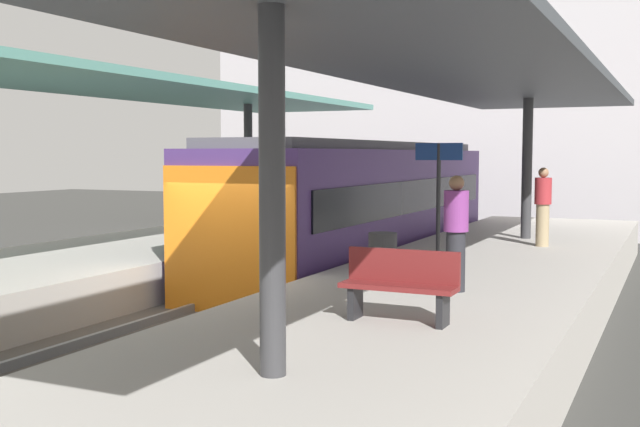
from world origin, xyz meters
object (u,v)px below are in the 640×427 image
(commuter_train, at_px, (363,206))
(passenger_far_end, at_px, (543,205))
(litter_bin, at_px, (383,259))
(platform_bench, at_px, (400,283))
(platform_sign, at_px, (439,174))
(passenger_near_bench, at_px, (456,231))
(passenger_mid_platform, at_px, (222,197))

(commuter_train, distance_m, passenger_far_end, 4.45)
(commuter_train, relative_size, litter_bin, 15.93)
(platform_bench, bearing_deg, platform_sign, 101.65)
(passenger_near_bench, bearing_deg, litter_bin, 174.52)
(commuter_train, bearing_deg, passenger_mid_platform, -177.20)
(passenger_far_end, bearing_deg, platform_sign, -114.14)
(commuter_train, height_order, passenger_near_bench, commuter_train)
(commuter_train, bearing_deg, litter_bin, -65.87)
(commuter_train, xyz_separation_m, platform_sign, (3.00, -3.71, 0.90))
(litter_bin, xyz_separation_m, passenger_near_bench, (1.17, -0.11, 0.48))
(passenger_far_end, bearing_deg, passenger_mid_platform, 177.50)
(passenger_near_bench, bearing_deg, commuter_train, 121.54)
(platform_bench, bearing_deg, litter_bin, 114.88)
(passenger_near_bench, distance_m, passenger_far_end, 6.23)
(litter_bin, bearing_deg, passenger_mid_platform, 137.06)
(litter_bin, relative_size, passenger_far_end, 0.47)
(passenger_far_end, bearing_deg, passenger_near_bench, -92.29)
(platform_sign, height_order, passenger_far_end, platform_sign)
(platform_bench, xyz_separation_m, platform_sign, (-1.10, 5.36, 1.16))
(platform_bench, height_order, platform_sign, platform_sign)
(platform_sign, distance_m, passenger_mid_platform, 7.85)
(platform_bench, xyz_separation_m, passenger_far_end, (0.31, 8.51, 0.43))
(passenger_mid_platform, bearing_deg, platform_bench, -47.72)
(commuter_train, xyz_separation_m, passenger_mid_platform, (-3.97, -0.19, 0.14))
(litter_bin, distance_m, passenger_far_end, 6.29)
(platform_sign, height_order, passenger_mid_platform, platform_sign)
(commuter_train, height_order, platform_sign, commuter_train)
(platform_bench, distance_m, platform_sign, 5.59)
(passenger_near_bench, height_order, passenger_mid_platform, passenger_near_bench)
(litter_bin, xyz_separation_m, passenger_far_end, (1.42, 6.11, 0.49))
(platform_sign, bearing_deg, litter_bin, -90.19)
(passenger_far_end, bearing_deg, commuter_train, 172.76)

